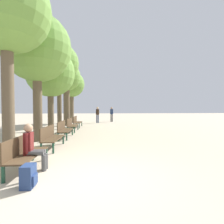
# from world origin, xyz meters

# --- Properties ---
(ground_plane) EXTENTS (80.00, 80.00, 0.00)m
(ground_plane) POSITION_xyz_m (0.00, 0.00, 0.00)
(ground_plane) COLOR #B7A88E
(bench_row_0) EXTENTS (0.52, 1.74, 0.91)m
(bench_row_0) POSITION_xyz_m (-1.67, 0.71, 0.50)
(bench_row_0) COLOR #4C3823
(bench_row_0) RESTS_ON ground_plane
(bench_row_1) EXTENTS (0.52, 1.74, 0.91)m
(bench_row_1) POSITION_xyz_m (-1.67, 3.15, 0.50)
(bench_row_1) COLOR #4C3823
(bench_row_1) RESTS_ON ground_plane
(bench_row_2) EXTENTS (0.52, 1.74, 0.91)m
(bench_row_2) POSITION_xyz_m (-1.67, 5.60, 0.50)
(bench_row_2) COLOR #4C3823
(bench_row_2) RESTS_ON ground_plane
(bench_row_3) EXTENTS (0.52, 1.74, 0.91)m
(bench_row_3) POSITION_xyz_m (-1.67, 8.04, 0.50)
(bench_row_3) COLOR #4C3823
(bench_row_3) RESTS_ON ground_plane
(bench_row_4) EXTENTS (0.52, 1.74, 0.91)m
(bench_row_4) POSITION_xyz_m (-1.67, 10.48, 0.50)
(bench_row_4) COLOR #4C3823
(bench_row_4) RESTS_ON ground_plane
(tree_row_0) EXTENTS (2.91, 2.91, 6.44)m
(tree_row_0) POSITION_xyz_m (-2.76, 2.02, 4.91)
(tree_row_0) COLOR brown
(tree_row_0) RESTS_ON ground_plane
(tree_row_1) EXTENTS (3.34, 3.34, 6.27)m
(tree_row_1) POSITION_xyz_m (-2.76, 4.74, 4.55)
(tree_row_1) COLOR brown
(tree_row_1) RESTS_ON ground_plane
(tree_row_2) EXTENTS (3.00, 3.00, 5.31)m
(tree_row_2) POSITION_xyz_m (-2.76, 6.95, 3.78)
(tree_row_2) COLOR brown
(tree_row_2) RESTS_ON ground_plane
(tree_row_3) EXTENTS (2.92, 2.92, 6.40)m
(tree_row_3) POSITION_xyz_m (-2.76, 9.18, 4.89)
(tree_row_3) COLOR brown
(tree_row_3) RESTS_ON ground_plane
(tree_row_4) EXTENTS (2.52, 2.52, 5.66)m
(tree_row_4) POSITION_xyz_m (-2.76, 11.84, 4.23)
(tree_row_4) COLOR brown
(tree_row_4) RESTS_ON ground_plane
(tree_row_5) EXTENTS (2.69, 2.69, 5.41)m
(tree_row_5) POSITION_xyz_m (-2.76, 14.42, 3.98)
(tree_row_5) COLOR brown
(tree_row_5) RESTS_ON ground_plane
(person_seated) EXTENTS (0.60, 0.34, 1.26)m
(person_seated) POSITION_xyz_m (-1.43, 0.66, 0.66)
(person_seated) COLOR #4C4C4C
(person_seated) RESTS_ON ground_plane
(backpack) EXTENTS (0.28, 0.33, 0.48)m
(backpack) POSITION_xyz_m (-1.13, -0.36, 0.24)
(backpack) COLOR navy
(backpack) RESTS_ON ground_plane
(pedestrian_near) EXTENTS (0.34, 0.23, 1.66)m
(pedestrian_near) POSITION_xyz_m (1.52, 15.62, 0.95)
(pedestrian_near) COLOR #4C4C4C
(pedestrian_near) RESTS_ON ground_plane
(pedestrian_mid) EXTENTS (0.34, 0.23, 1.68)m
(pedestrian_mid) POSITION_xyz_m (-0.04, 14.18, 0.96)
(pedestrian_mid) COLOR #384260
(pedestrian_mid) RESTS_ON ground_plane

